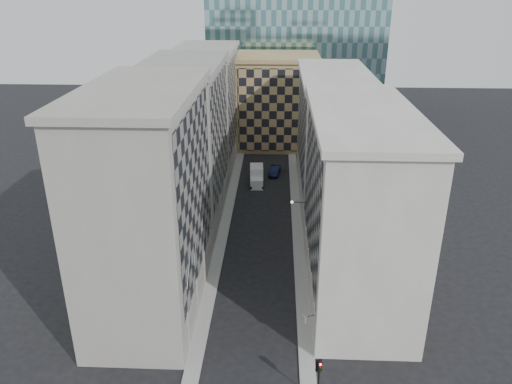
# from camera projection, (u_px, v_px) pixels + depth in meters

# --- Properties ---
(ground) EXTENTS (260.00, 260.00, 0.00)m
(ground) POSITION_uv_depth(u_px,v_px,m) (250.00, 372.00, 45.44)
(ground) COLOR black
(ground) RESTS_ON ground
(sidewalk_west) EXTENTS (1.50, 100.00, 0.15)m
(sidewalk_west) POSITION_uv_depth(u_px,v_px,m) (225.00, 222.00, 73.15)
(sidewalk_west) COLOR gray
(sidewalk_west) RESTS_ON ground
(sidewalk_east) EXTENTS (1.50, 100.00, 0.15)m
(sidewalk_east) POSITION_uv_depth(u_px,v_px,m) (297.00, 223.00, 72.73)
(sidewalk_east) COLOR gray
(sidewalk_east) RESTS_ON ground
(bldg_left_a) EXTENTS (10.80, 22.80, 23.70)m
(bldg_left_a) POSITION_uv_depth(u_px,v_px,m) (150.00, 202.00, 51.29)
(bldg_left_a) COLOR gray
(bldg_left_a) RESTS_ON ground
(bldg_left_b) EXTENTS (10.80, 22.80, 22.70)m
(bldg_left_b) POSITION_uv_depth(u_px,v_px,m) (187.00, 142.00, 71.67)
(bldg_left_b) COLOR gray
(bldg_left_b) RESTS_ON ground
(bldg_left_c) EXTENTS (10.80, 22.80, 21.70)m
(bldg_left_c) POSITION_uv_depth(u_px,v_px,m) (207.00, 108.00, 92.05)
(bldg_left_c) COLOR gray
(bldg_left_c) RESTS_ON ground
(bldg_right_a) EXTENTS (10.80, 26.80, 20.70)m
(bldg_right_a) POSITION_uv_depth(u_px,v_px,m) (356.00, 203.00, 54.69)
(bldg_right_a) COLOR #B7B2A8
(bldg_right_a) RESTS_ON ground
(bldg_right_b) EXTENTS (10.80, 28.80, 19.70)m
(bldg_right_b) POSITION_uv_depth(u_px,v_px,m) (332.00, 136.00, 79.65)
(bldg_right_b) COLOR #B7B2A8
(bldg_right_b) RESTS_ON ground
(tan_block) EXTENTS (16.80, 14.80, 18.80)m
(tan_block) POSITION_uv_depth(u_px,v_px,m) (277.00, 101.00, 103.92)
(tan_block) COLOR tan
(tan_block) RESTS_ON ground
(church_tower) EXTENTS (7.20, 7.20, 51.50)m
(church_tower) POSITION_uv_depth(u_px,v_px,m) (270.00, 8.00, 110.01)
(church_tower) COLOR #312B26
(church_tower) RESTS_ON ground
(flagpoles_left) EXTENTS (0.10, 6.33, 2.33)m
(flagpoles_left) POSITION_uv_depth(u_px,v_px,m) (192.00, 260.00, 48.02)
(flagpoles_left) COLOR gray
(flagpoles_left) RESTS_ON ground
(bracket_lamp) EXTENTS (1.98, 0.36, 0.36)m
(bracket_lamp) POSITION_uv_depth(u_px,v_px,m) (293.00, 202.00, 64.83)
(bracket_lamp) COLOR black
(bracket_lamp) RESTS_ON ground
(traffic_light) EXTENTS (0.52, 0.52, 4.18)m
(traffic_light) POSITION_uv_depth(u_px,v_px,m) (319.00, 372.00, 41.10)
(traffic_light) COLOR black
(traffic_light) RESTS_ON sidewalk_east
(box_truck) EXTENTS (2.53, 5.63, 3.03)m
(box_truck) POSITION_uv_depth(u_px,v_px,m) (257.00, 177.00, 86.40)
(box_truck) COLOR white
(box_truck) RESTS_ON ground
(dark_car) EXTENTS (2.26, 4.87, 1.54)m
(dark_car) POSITION_uv_depth(u_px,v_px,m) (275.00, 171.00, 90.65)
(dark_car) COLOR #0E1635
(dark_car) RESTS_ON ground
(shop_sign) EXTENTS (1.21, 0.61, 0.72)m
(shop_sign) POSITION_uv_depth(u_px,v_px,m) (305.00, 318.00, 46.48)
(shop_sign) COLOR black
(shop_sign) RESTS_ON ground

